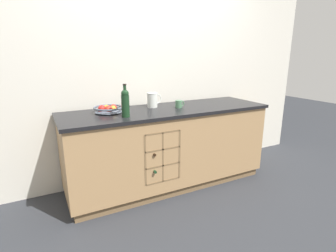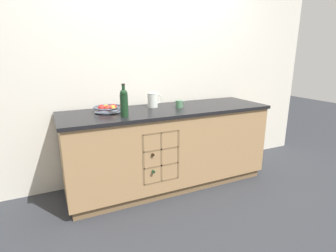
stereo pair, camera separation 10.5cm
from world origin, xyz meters
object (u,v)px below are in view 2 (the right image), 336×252
Objects in this scene: white_pitcher at (153,100)px; fruit_bowl at (108,108)px; standing_wine_bottle at (124,102)px; ceramic_mug at (179,104)px.

fruit_bowl is at bearing -173.17° from white_pitcher.
standing_wine_bottle is (-0.42, -0.31, 0.05)m from white_pitcher.
fruit_bowl is at bearing 172.93° from ceramic_mug.
white_pitcher is (0.52, 0.06, 0.04)m from fruit_bowl.
white_pitcher reaches higher than ceramic_mug.
standing_wine_bottle reaches higher than ceramic_mug.
fruit_bowl is 0.95× the size of standing_wine_bottle.
white_pitcher is at bearing 6.83° from fruit_bowl.
fruit_bowl is 0.53m from white_pitcher.
white_pitcher is 0.53m from standing_wine_bottle.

